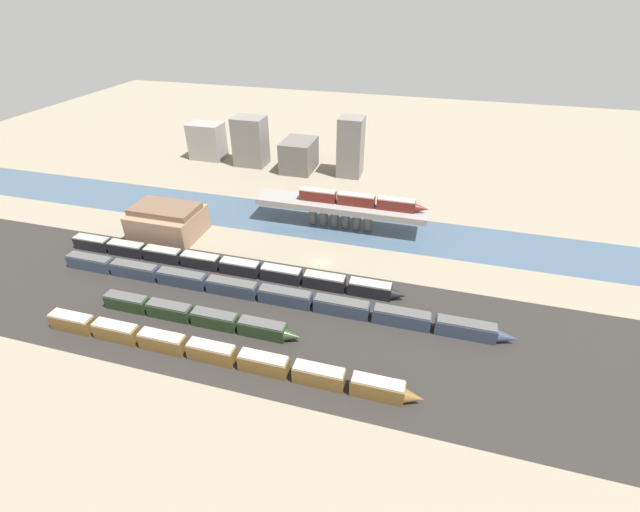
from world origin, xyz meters
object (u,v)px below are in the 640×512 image
(train_on_bridge, at_px, (361,200))
(train_yard_near, at_px, (217,353))
(train_yard_outer, at_px, (225,265))
(train_yard_far, at_px, (265,293))
(train_yard_mid, at_px, (197,316))
(warehouse_building, at_px, (168,221))

(train_on_bridge, distance_m, train_yard_near, 62.71)
(train_yard_outer, bearing_deg, train_yard_near, -66.60)
(train_on_bridge, xyz_separation_m, train_yard_far, (-14.65, -39.69, -7.45))
(train_on_bridge, height_order, train_yard_mid, train_on_bridge)
(train_yard_far, height_order, warehouse_building, warehouse_building)
(train_on_bridge, bearing_deg, train_yard_far, -110.26)
(train_yard_mid, xyz_separation_m, train_yard_far, (11.13, 11.33, 0.07))
(train_yard_near, height_order, train_yard_far, train_yard_near)
(train_on_bridge, relative_size, train_yard_near, 0.48)
(train_on_bridge, relative_size, train_yard_outer, 0.41)
(train_yard_mid, relative_size, train_yard_far, 0.42)
(train_on_bridge, xyz_separation_m, train_yard_outer, (-28.85, -31.38, -7.49))
(train_yard_mid, distance_m, train_yard_outer, 19.89)
(train_yard_mid, distance_m, train_yard_far, 15.88)
(train_yard_near, xyz_separation_m, train_yard_mid, (-9.35, 9.05, -0.16))
(warehouse_building, bearing_deg, train_yard_near, -48.55)
(train_yard_near, distance_m, warehouse_building, 55.23)
(train_on_bridge, relative_size, warehouse_building, 2.02)
(train_yard_mid, relative_size, warehouse_building, 2.48)
(train_yard_outer, bearing_deg, train_on_bridge, 47.40)
(train_yard_mid, height_order, train_yard_outer, train_yard_outer)
(train_yard_near, xyz_separation_m, warehouse_building, (-36.52, 41.36, 2.52))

